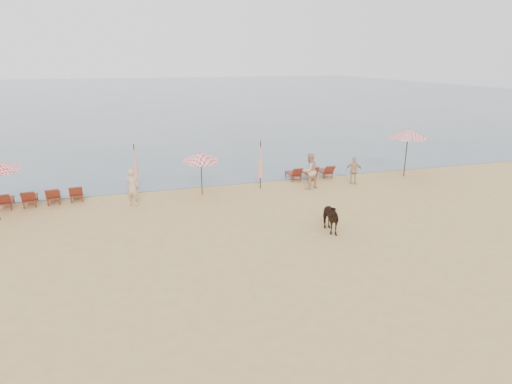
{
  "coord_description": "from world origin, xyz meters",
  "views": [
    {
      "loc": [
        -5.08,
        -11.69,
        6.56
      ],
      "look_at": [
        0.0,
        5.0,
        1.1
      ],
      "focal_mm": 30.0,
      "sensor_mm": 36.0,
      "label": 1
    }
  ],
  "objects_px": {
    "umbrella_open_right": "(408,133)",
    "umbrella_closed_left": "(135,162)",
    "cow": "(328,217)",
    "beachgoer_right_a": "(310,171)",
    "beachgoer_right_b": "(354,171)",
    "beachgoer_left": "(132,187)",
    "umbrella_open_left_b": "(201,157)",
    "lounger_cluster_left": "(42,196)",
    "lounger_cluster_right": "(310,172)",
    "umbrella_closed_right": "(260,160)"
  },
  "relations": [
    {
      "from": "umbrella_open_left_b",
      "to": "beachgoer_right_b",
      "type": "xyz_separation_m",
      "value": [
        8.23,
        -0.56,
        -1.19
      ]
    },
    {
      "from": "umbrella_closed_right",
      "to": "beachgoer_left",
      "type": "bearing_deg",
      "value": -172.49
    },
    {
      "from": "lounger_cluster_left",
      "to": "beachgoer_right_a",
      "type": "distance_m",
      "value": 13.12
    },
    {
      "from": "umbrella_closed_left",
      "to": "lounger_cluster_right",
      "type": "bearing_deg",
      "value": -4.27
    },
    {
      "from": "lounger_cluster_right",
      "to": "cow",
      "type": "height_order",
      "value": "cow"
    },
    {
      "from": "cow",
      "to": "beachgoer_right_b",
      "type": "distance_m",
      "value": 7.17
    },
    {
      "from": "beachgoer_right_b",
      "to": "umbrella_open_left_b",
      "type": "bearing_deg",
      "value": 28.52
    },
    {
      "from": "lounger_cluster_right",
      "to": "umbrella_closed_left",
      "type": "bearing_deg",
      "value": 176.68
    },
    {
      "from": "lounger_cluster_left",
      "to": "lounger_cluster_right",
      "type": "distance_m",
      "value": 13.88
    },
    {
      "from": "lounger_cluster_left",
      "to": "umbrella_open_left_b",
      "type": "distance_m",
      "value": 7.65
    },
    {
      "from": "lounger_cluster_left",
      "to": "beachgoer_left",
      "type": "xyz_separation_m",
      "value": [
        4.11,
        -1.41,
        0.49
      ]
    },
    {
      "from": "cow",
      "to": "umbrella_open_left_b",
      "type": "bearing_deg",
      "value": 124.24
    },
    {
      "from": "umbrella_closed_right",
      "to": "beachgoer_right_a",
      "type": "height_order",
      "value": "umbrella_closed_right"
    },
    {
      "from": "umbrella_closed_right",
      "to": "umbrella_closed_left",
      "type": "bearing_deg",
      "value": 164.08
    },
    {
      "from": "beachgoer_right_a",
      "to": "umbrella_open_right",
      "type": "bearing_deg",
      "value": 170.14
    },
    {
      "from": "beachgoer_right_a",
      "to": "beachgoer_right_b",
      "type": "relative_size",
      "value": 1.26
    },
    {
      "from": "umbrella_closed_left",
      "to": "umbrella_closed_right",
      "type": "distance_m",
      "value": 6.46
    },
    {
      "from": "cow",
      "to": "beachgoer_right_b",
      "type": "relative_size",
      "value": 0.96
    },
    {
      "from": "umbrella_open_left_b",
      "to": "umbrella_open_right",
      "type": "distance_m",
      "value": 11.87
    },
    {
      "from": "umbrella_open_right",
      "to": "lounger_cluster_right",
      "type": "bearing_deg",
      "value": 164.5
    },
    {
      "from": "lounger_cluster_right",
      "to": "lounger_cluster_left",
      "type": "bearing_deg",
      "value": -177.0
    },
    {
      "from": "umbrella_open_right",
      "to": "beachgoer_left",
      "type": "bearing_deg",
      "value": 179.03
    },
    {
      "from": "umbrella_closed_left",
      "to": "cow",
      "type": "xyz_separation_m",
      "value": [
        7.0,
        -8.11,
        -0.86
      ]
    },
    {
      "from": "umbrella_open_right",
      "to": "beachgoer_right_a",
      "type": "distance_m",
      "value": 6.49
    },
    {
      "from": "lounger_cluster_left",
      "to": "umbrella_closed_left",
      "type": "distance_m",
      "value": 4.65
    },
    {
      "from": "lounger_cluster_left",
      "to": "cow",
      "type": "relative_size",
      "value": 2.55
    },
    {
      "from": "umbrella_open_right",
      "to": "umbrella_closed_left",
      "type": "xyz_separation_m",
      "value": [
        -14.96,
        1.82,
        -1.03
      ]
    },
    {
      "from": "lounger_cluster_right",
      "to": "beachgoer_left",
      "type": "distance_m",
      "value": 9.96
    },
    {
      "from": "lounger_cluster_left",
      "to": "umbrella_open_left_b",
      "type": "bearing_deg",
      "value": -10.87
    },
    {
      "from": "beachgoer_left",
      "to": "beachgoer_right_a",
      "type": "height_order",
      "value": "beachgoer_right_a"
    },
    {
      "from": "umbrella_closed_left",
      "to": "beachgoer_right_b",
      "type": "bearing_deg",
      "value": -11.94
    },
    {
      "from": "umbrella_closed_right",
      "to": "beachgoer_right_b",
      "type": "bearing_deg",
      "value": -6.96
    },
    {
      "from": "umbrella_open_right",
      "to": "cow",
      "type": "distance_m",
      "value": 10.32
    },
    {
      "from": "umbrella_open_right",
      "to": "cow",
      "type": "bearing_deg",
      "value": -145.68
    },
    {
      "from": "beachgoer_right_b",
      "to": "beachgoer_right_a",
      "type": "bearing_deg",
      "value": 33.34
    },
    {
      "from": "umbrella_closed_left",
      "to": "umbrella_open_left_b",
      "type": "bearing_deg",
      "value": -30.6
    },
    {
      "from": "umbrella_closed_left",
      "to": "beachgoer_right_a",
      "type": "relative_size",
      "value": 1.26
    },
    {
      "from": "umbrella_open_left_b",
      "to": "beachgoer_right_a",
      "type": "bearing_deg",
      "value": -13.76
    },
    {
      "from": "umbrella_open_right",
      "to": "umbrella_closed_left",
      "type": "height_order",
      "value": "umbrella_open_right"
    },
    {
      "from": "umbrella_open_right",
      "to": "umbrella_closed_left",
      "type": "distance_m",
      "value": 15.11
    },
    {
      "from": "lounger_cluster_right",
      "to": "umbrella_open_left_b",
      "type": "height_order",
      "value": "umbrella_open_left_b"
    },
    {
      "from": "cow",
      "to": "beachgoer_left",
      "type": "bearing_deg",
      "value": 145.27
    },
    {
      "from": "lounger_cluster_right",
      "to": "umbrella_open_left_b",
      "type": "bearing_deg",
      "value": -169.08
    },
    {
      "from": "lounger_cluster_right",
      "to": "umbrella_closed_left",
      "type": "xyz_separation_m",
      "value": [
        -9.52,
        0.71,
        1.1
      ]
    },
    {
      "from": "lounger_cluster_left",
      "to": "umbrella_open_left_b",
      "type": "height_order",
      "value": "umbrella_open_left_b"
    },
    {
      "from": "umbrella_closed_left",
      "to": "cow",
      "type": "relative_size",
      "value": 1.65
    },
    {
      "from": "umbrella_open_left_b",
      "to": "beachgoer_right_b",
      "type": "height_order",
      "value": "umbrella_open_left_b"
    },
    {
      "from": "umbrella_open_right",
      "to": "beachgoer_right_a",
      "type": "height_order",
      "value": "umbrella_open_right"
    },
    {
      "from": "cow",
      "to": "umbrella_open_right",
      "type": "bearing_deg",
      "value": 40.69
    },
    {
      "from": "umbrella_open_right",
      "to": "cow",
      "type": "xyz_separation_m",
      "value": [
        -7.96,
        -6.29,
        -1.9
      ]
    }
  ]
}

